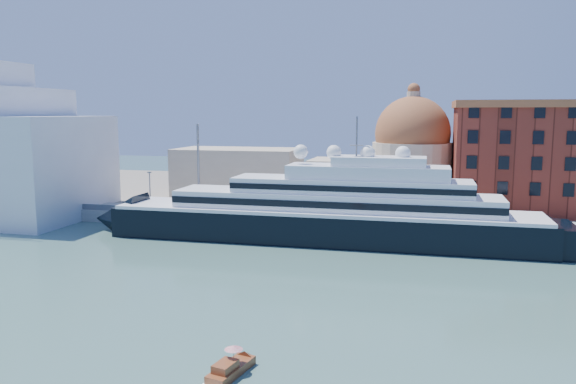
# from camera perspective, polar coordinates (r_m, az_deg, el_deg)

# --- Properties ---
(ground) EXTENTS (400.00, 400.00, 0.00)m
(ground) POSITION_cam_1_polar(r_m,az_deg,el_deg) (80.89, -4.82, -8.28)
(ground) COLOR #345A57
(ground) RESTS_ON ground
(quay) EXTENTS (180.00, 10.00, 2.50)m
(quay) POSITION_cam_1_polar(r_m,az_deg,el_deg) (112.45, 0.69, -2.96)
(quay) COLOR gray
(quay) RESTS_ON ground
(land) EXTENTS (260.00, 72.00, 2.00)m
(land) POSITION_cam_1_polar(r_m,az_deg,el_deg) (152.17, 4.18, -0.19)
(land) COLOR slate
(land) RESTS_ON ground
(quay_fence) EXTENTS (180.00, 0.10, 1.20)m
(quay_fence) POSITION_cam_1_polar(r_m,az_deg,el_deg) (107.80, 0.15, -2.44)
(quay_fence) COLOR slate
(quay_fence) RESTS_ON quay
(superyacht) EXTENTS (86.37, 11.97, 25.81)m
(superyacht) POSITION_cam_1_polar(r_m,az_deg,el_deg) (100.20, 2.16, -2.46)
(superyacht) COLOR black
(superyacht) RESTS_ON ground
(service_barge) EXTENTS (13.28, 7.09, 2.84)m
(service_barge) POSITION_cam_1_polar(r_m,az_deg,el_deg) (128.09, -26.12, -2.63)
(service_barge) COLOR white
(service_barge) RESTS_ON ground
(water_taxi) EXTENTS (3.02, 5.80, 2.63)m
(water_taxi) POSITION_cam_1_polar(r_m,az_deg,el_deg) (51.46, -5.89, -17.37)
(water_taxi) COLOR maroon
(water_taxi) RESTS_ON ground
(warehouse) EXTENTS (43.00, 19.00, 23.25)m
(warehouse) POSITION_cam_1_polar(r_m,az_deg,el_deg) (128.74, 25.89, 3.26)
(warehouse) COLOR maroon
(warehouse) RESTS_ON land
(church) EXTENTS (66.00, 18.00, 25.50)m
(church) POSITION_cam_1_polar(r_m,az_deg,el_deg) (133.08, 5.69, 2.91)
(church) COLOR beige
(church) RESTS_ON land
(lamp_posts) EXTENTS (120.80, 2.40, 18.00)m
(lamp_posts) POSITION_cam_1_polar(r_m,az_deg,el_deg) (113.02, -5.78, 1.46)
(lamp_posts) COLOR slate
(lamp_posts) RESTS_ON quay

